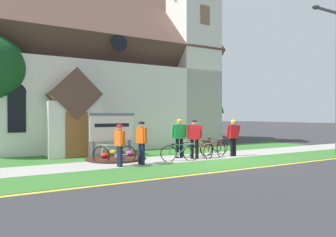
% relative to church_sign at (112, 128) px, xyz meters
% --- Properties ---
extents(ground, '(140.00, 140.00, 0.00)m').
position_rel_church_sign_xyz_m(ground, '(3.92, 0.93, -1.35)').
color(ground, '#333335').
extents(sidewalk_slab, '(32.00, 2.03, 0.01)m').
position_rel_church_sign_xyz_m(sidewalk_slab, '(1.12, -1.68, -1.35)').
color(sidewalk_slab, '#A8A59E').
rests_on(sidewalk_slab, ground).
extents(grass_verge, '(32.00, 2.17, 0.01)m').
position_rel_church_sign_xyz_m(grass_verge, '(1.12, -3.77, -1.35)').
color(grass_verge, '#38722D').
rests_on(grass_verge, ground).
extents(church_lawn, '(24.00, 2.97, 0.01)m').
position_rel_church_sign_xyz_m(church_lawn, '(1.12, 0.82, -1.35)').
color(church_lawn, '#38722D').
rests_on(church_lawn, ground).
extents(curb_paint_stripe, '(28.00, 0.16, 0.01)m').
position_rel_church_sign_xyz_m(curb_paint_stripe, '(1.12, -5.01, -1.35)').
color(curb_paint_stripe, yellow).
rests_on(curb_paint_stripe, ground).
extents(church_building, '(14.68, 10.63, 12.19)m').
position_rel_church_sign_xyz_m(church_building, '(1.50, 6.44, 3.12)').
color(church_building, silver).
rests_on(church_building, ground).
extents(church_sign, '(2.20, 0.29, 2.05)m').
position_rel_church_sign_xyz_m(church_sign, '(0.00, 0.00, 0.00)').
color(church_sign, slate).
rests_on(church_sign, ground).
extents(flower_bed, '(2.59, 2.59, 0.34)m').
position_rel_church_sign_xyz_m(flower_bed, '(0.01, -0.54, -1.28)').
color(flower_bed, '#382319').
rests_on(flower_bed, ground).
extents(bicycle_black, '(1.66, 0.59, 0.78)m').
position_rel_church_sign_xyz_m(bicycle_black, '(4.16, -2.24, -0.99)').
color(bicycle_black, black).
rests_on(bicycle_black, ground).
extents(bicycle_silver, '(1.65, 0.48, 0.77)m').
position_rel_church_sign_xyz_m(bicycle_silver, '(3.74, -1.39, -0.99)').
color(bicycle_silver, black).
rests_on(bicycle_silver, ground).
extents(bicycle_blue, '(1.69, 0.60, 0.80)m').
position_rel_church_sign_xyz_m(bicycle_blue, '(-0.35, -1.48, -0.98)').
color(bicycle_blue, black).
rests_on(bicycle_blue, ground).
extents(bicycle_green, '(1.79, 0.20, 0.87)m').
position_rel_church_sign_xyz_m(bicycle_green, '(4.78, -1.38, -0.96)').
color(bicycle_green, black).
rests_on(bicycle_green, ground).
extents(bicycle_red, '(1.63, 0.50, 0.77)m').
position_rel_church_sign_xyz_m(bicycle_red, '(2.23, -2.32, -0.99)').
color(bicycle_red, black).
rests_on(bicycle_red, ground).
extents(cyclist_in_yellow_jersey, '(0.67, 0.34, 1.78)m').
position_rel_church_sign_xyz_m(cyclist_in_yellow_jersey, '(2.68, -1.53, -0.29)').
color(cyclist_in_yellow_jersey, black).
rests_on(cyclist_in_yellow_jersey, ground).
extents(cyclist_in_blue_jersey, '(0.67, 0.30, 1.74)m').
position_rel_church_sign_xyz_m(cyclist_in_blue_jersey, '(5.23, -2.25, -0.33)').
color(cyclist_in_blue_jersey, black).
rests_on(cyclist_in_blue_jersey, ground).
extents(cyclist_in_orange_jersey, '(0.56, 0.52, 1.77)m').
position_rel_church_sign_xyz_m(cyclist_in_orange_jersey, '(3.13, -2.10, -0.31)').
color(cyclist_in_orange_jersey, black).
rests_on(cyclist_in_orange_jersey, ground).
extents(cyclist_in_red_jersey, '(0.32, 0.70, 1.71)m').
position_rel_church_sign_xyz_m(cyclist_in_red_jersey, '(0.45, -2.40, -0.34)').
color(cyclist_in_red_jersey, '#191E38').
rests_on(cyclist_in_red_jersey, ground).
extents(cyclist_in_white_jersey, '(0.30, 0.73, 1.60)m').
position_rel_church_sign_xyz_m(cyclist_in_white_jersey, '(-0.46, -2.45, -0.43)').
color(cyclist_in_white_jersey, '#191E38').
rests_on(cyclist_in_white_jersey, ground).
extents(roadside_conifer, '(3.62, 3.62, 8.39)m').
position_rel_church_sign_xyz_m(roadside_conifer, '(10.16, 7.33, 3.92)').
color(roadside_conifer, '#3D2D1E').
rests_on(roadside_conifer, ground).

